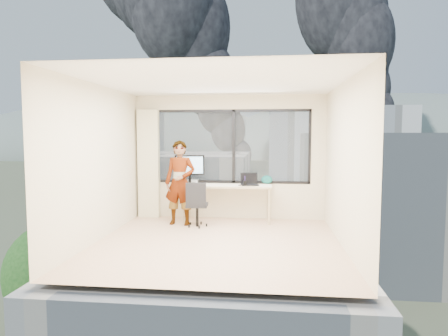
# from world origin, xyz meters

# --- Properties ---
(floor) EXTENTS (4.00, 4.00, 0.01)m
(floor) POSITION_xyz_m (0.00, 0.00, 0.00)
(floor) COLOR #D5AC8A
(floor) RESTS_ON ground
(ceiling) EXTENTS (4.00, 4.00, 0.01)m
(ceiling) POSITION_xyz_m (0.00, 0.00, 2.60)
(ceiling) COLOR white
(ceiling) RESTS_ON ground
(wall_front) EXTENTS (4.00, 0.01, 2.60)m
(wall_front) POSITION_xyz_m (0.00, -2.00, 1.30)
(wall_front) COLOR beige
(wall_front) RESTS_ON ground
(wall_left) EXTENTS (0.01, 4.00, 2.60)m
(wall_left) POSITION_xyz_m (-2.00, 0.00, 1.30)
(wall_left) COLOR beige
(wall_left) RESTS_ON ground
(wall_right) EXTENTS (0.01, 4.00, 2.60)m
(wall_right) POSITION_xyz_m (2.00, 0.00, 1.30)
(wall_right) COLOR beige
(wall_right) RESTS_ON ground
(window_wall) EXTENTS (3.30, 0.16, 1.55)m
(window_wall) POSITION_xyz_m (0.05, 2.00, 1.52)
(window_wall) COLOR black
(window_wall) RESTS_ON ground
(curtain) EXTENTS (0.45, 0.14, 2.30)m
(curtain) POSITION_xyz_m (-1.72, 1.88, 1.15)
(curtain) COLOR #F0EBBB
(curtain) RESTS_ON floor
(desk) EXTENTS (1.80, 0.60, 0.75)m
(desk) POSITION_xyz_m (0.00, 1.66, 0.38)
(desk) COLOR tan
(desk) RESTS_ON floor
(chair) EXTENTS (0.48, 0.48, 0.89)m
(chair) POSITION_xyz_m (-0.53, 1.11, 0.45)
(chair) COLOR black
(chair) RESTS_ON floor
(person) EXTENTS (0.63, 0.44, 1.66)m
(person) POSITION_xyz_m (-0.90, 1.25, 0.83)
(person) COLOR #2D2D33
(person) RESTS_ON floor
(monitor) EXTENTS (0.63, 0.27, 0.61)m
(monitor) POSITION_xyz_m (-0.80, 1.73, 1.06)
(monitor) COLOR black
(monitor) RESTS_ON desk
(game_console) EXTENTS (0.28, 0.24, 0.07)m
(game_console) POSITION_xyz_m (-0.80, 1.92, 0.78)
(game_console) COLOR white
(game_console) RESTS_ON desk
(laptop) EXTENTS (0.42, 0.43, 0.23)m
(laptop) POSITION_xyz_m (0.46, 1.64, 0.86)
(laptop) COLOR black
(laptop) RESTS_ON desk
(cellphone) EXTENTS (0.11, 0.06, 0.01)m
(cellphone) POSITION_xyz_m (0.28, 1.58, 0.76)
(cellphone) COLOR black
(cellphone) RESTS_ON desk
(pen_cup) EXTENTS (0.09, 0.09, 0.10)m
(pen_cup) POSITION_xyz_m (0.36, 1.58, 0.80)
(pen_cup) COLOR black
(pen_cup) RESTS_ON desk
(handbag) EXTENTS (0.25, 0.16, 0.18)m
(handbag) POSITION_xyz_m (0.80, 1.90, 0.84)
(handbag) COLOR #0D504B
(handbag) RESTS_ON desk
(exterior_ground) EXTENTS (400.00, 400.00, 0.04)m
(exterior_ground) POSITION_xyz_m (0.00, 120.00, -14.00)
(exterior_ground) COLOR #515B3D
(exterior_ground) RESTS_ON ground
(near_bldg_a) EXTENTS (16.00, 12.00, 14.00)m
(near_bldg_a) POSITION_xyz_m (-9.00, 30.00, -7.00)
(near_bldg_a) COLOR beige
(near_bldg_a) RESTS_ON exterior_ground
(near_bldg_b) EXTENTS (14.00, 13.00, 16.00)m
(near_bldg_b) POSITION_xyz_m (12.00, 38.00, -6.00)
(near_bldg_b) COLOR silver
(near_bldg_b) RESTS_ON exterior_ground
(far_tower_a) EXTENTS (14.00, 14.00, 28.00)m
(far_tower_a) POSITION_xyz_m (-35.00, 95.00, 0.00)
(far_tower_a) COLOR silver
(far_tower_a) RESTS_ON exterior_ground
(far_tower_b) EXTENTS (13.00, 13.00, 30.00)m
(far_tower_b) POSITION_xyz_m (8.00, 120.00, 1.00)
(far_tower_b) COLOR silver
(far_tower_b) RESTS_ON exterior_ground
(far_tower_c) EXTENTS (15.00, 15.00, 26.00)m
(far_tower_c) POSITION_xyz_m (45.00, 140.00, -1.00)
(far_tower_c) COLOR silver
(far_tower_c) RESTS_ON exterior_ground
(far_tower_d) EXTENTS (16.00, 14.00, 22.00)m
(far_tower_d) POSITION_xyz_m (-60.00, 150.00, -3.00)
(far_tower_d) COLOR silver
(far_tower_d) RESTS_ON exterior_ground
(hill_a) EXTENTS (288.00, 216.00, 90.00)m
(hill_a) POSITION_xyz_m (-120.00, 320.00, -14.00)
(hill_a) COLOR slate
(hill_a) RESTS_ON exterior_ground
(hill_b) EXTENTS (300.00, 220.00, 96.00)m
(hill_b) POSITION_xyz_m (100.00, 320.00, -14.00)
(hill_b) COLOR slate
(hill_b) RESTS_ON exterior_ground
(tree_a) EXTENTS (7.00, 7.00, 8.00)m
(tree_a) POSITION_xyz_m (-16.00, 22.00, -10.00)
(tree_a) COLOR #1A4617
(tree_a) RESTS_ON exterior_ground
(tree_b) EXTENTS (7.60, 7.60, 9.00)m
(tree_b) POSITION_xyz_m (4.00, 18.00, -9.50)
(tree_b) COLOR #1A4617
(tree_b) RESTS_ON exterior_ground
(smoke_plume_a) EXTENTS (40.00, 24.00, 90.00)m
(smoke_plume_a) POSITION_xyz_m (-10.00, 150.00, 39.00)
(smoke_plume_a) COLOR black
(smoke_plume_a) RESTS_ON exterior_ground
(smoke_plume_b) EXTENTS (30.00, 18.00, 70.00)m
(smoke_plume_b) POSITION_xyz_m (55.00, 170.00, 27.00)
(smoke_plume_b) COLOR black
(smoke_plume_b) RESTS_ON exterior_ground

